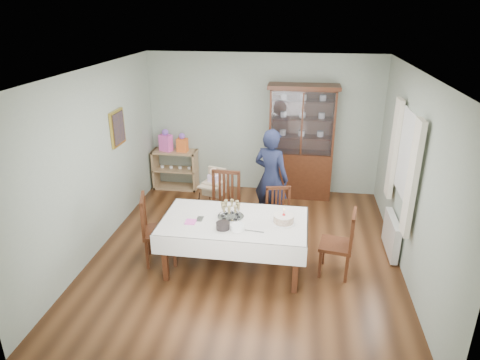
% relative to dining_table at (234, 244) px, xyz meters
% --- Properties ---
extents(floor, '(5.00, 5.00, 0.00)m').
position_rel_dining_table_xyz_m(floor, '(0.11, 0.44, -0.38)').
color(floor, '#593319').
rests_on(floor, ground).
extents(room_shell, '(5.00, 5.00, 5.00)m').
position_rel_dining_table_xyz_m(room_shell, '(0.11, 0.97, 1.32)').
color(room_shell, '#9EAA99').
rests_on(room_shell, floor).
extents(dining_table, '(2.01, 1.17, 0.76)m').
position_rel_dining_table_xyz_m(dining_table, '(0.00, 0.00, 0.00)').
color(dining_table, '#462111').
rests_on(dining_table, floor).
extents(china_cabinet, '(1.30, 0.48, 2.18)m').
position_rel_dining_table_xyz_m(china_cabinet, '(0.86, 2.69, 0.74)').
color(china_cabinet, '#462111').
rests_on(china_cabinet, floor).
extents(sideboard, '(0.90, 0.38, 0.80)m').
position_rel_dining_table_xyz_m(sideboard, '(-1.64, 2.72, 0.02)').
color(sideboard, tan).
rests_on(sideboard, floor).
extents(picture_frame, '(0.04, 0.48, 0.58)m').
position_rel_dining_table_xyz_m(picture_frame, '(-2.11, 1.24, 1.27)').
color(picture_frame, gold).
rests_on(picture_frame, room_shell).
extents(window, '(0.04, 1.02, 1.22)m').
position_rel_dining_table_xyz_m(window, '(2.33, 0.74, 1.17)').
color(window, white).
rests_on(window, room_shell).
extents(curtain_left, '(0.07, 0.30, 1.55)m').
position_rel_dining_table_xyz_m(curtain_left, '(2.27, 0.12, 1.07)').
color(curtain_left, silver).
rests_on(curtain_left, room_shell).
extents(curtain_right, '(0.07, 0.30, 1.55)m').
position_rel_dining_table_xyz_m(curtain_right, '(2.27, 1.36, 1.07)').
color(curtain_right, silver).
rests_on(curtain_right, room_shell).
extents(radiator, '(0.10, 0.80, 0.55)m').
position_rel_dining_table_xyz_m(radiator, '(2.27, 0.74, -0.08)').
color(radiator, white).
rests_on(radiator, floor).
extents(chair_far_left, '(0.51, 0.51, 1.07)m').
position_rel_dining_table_xyz_m(chair_far_left, '(-0.31, 0.85, -0.07)').
color(chair_far_left, '#462111').
rests_on(chair_far_left, floor).
extents(chair_far_right, '(0.48, 0.48, 0.90)m').
position_rel_dining_table_xyz_m(chair_far_right, '(0.58, 0.77, -0.12)').
color(chair_far_right, '#462111').
rests_on(chair_far_right, floor).
extents(chair_end_left, '(0.58, 0.58, 1.04)m').
position_rel_dining_table_xyz_m(chair_end_left, '(-1.11, 0.03, -0.08)').
color(chair_end_left, '#462111').
rests_on(chair_end_left, floor).
extents(chair_end_right, '(0.50, 0.50, 0.96)m').
position_rel_dining_table_xyz_m(chair_end_right, '(1.42, 0.06, -0.10)').
color(chair_end_right, '#462111').
rests_on(chair_end_right, floor).
extents(woman, '(0.73, 0.62, 1.68)m').
position_rel_dining_table_xyz_m(woman, '(0.40, 1.42, 0.46)').
color(woman, black).
rests_on(woman, floor).
extents(high_chair, '(0.55, 0.55, 0.98)m').
position_rel_dining_table_xyz_m(high_chair, '(-0.56, 1.38, -0.00)').
color(high_chair, black).
rests_on(high_chair, floor).
extents(champagne_tray, '(0.37, 0.37, 0.22)m').
position_rel_dining_table_xyz_m(champagne_tray, '(-0.06, 0.08, 0.44)').
color(champagne_tray, silver).
rests_on(champagne_tray, dining_table).
extents(birthday_cake, '(0.32, 0.32, 0.22)m').
position_rel_dining_table_xyz_m(birthday_cake, '(0.67, 0.01, 0.43)').
color(birthday_cake, white).
rests_on(birthday_cake, dining_table).
extents(plate_stack_dark, '(0.21, 0.21, 0.09)m').
position_rel_dining_table_xyz_m(plate_stack_dark, '(-0.11, -0.26, 0.42)').
color(plate_stack_dark, black).
rests_on(plate_stack_dark, dining_table).
extents(plate_stack_white, '(0.23, 0.23, 0.08)m').
position_rel_dining_table_xyz_m(plate_stack_white, '(0.09, -0.27, 0.41)').
color(plate_stack_white, white).
rests_on(plate_stack_white, dining_table).
extents(napkin_stack, '(0.14, 0.14, 0.02)m').
position_rel_dining_table_xyz_m(napkin_stack, '(-0.58, -0.15, 0.38)').
color(napkin_stack, '#FA5CC8').
rests_on(napkin_stack, dining_table).
extents(cutlery, '(0.12, 0.16, 0.01)m').
position_rel_dining_table_xyz_m(cutlery, '(-0.51, -0.04, 0.38)').
color(cutlery, silver).
rests_on(cutlery, dining_table).
extents(cake_knife, '(0.26, 0.05, 0.01)m').
position_rel_dining_table_xyz_m(cake_knife, '(0.31, -0.28, 0.38)').
color(cake_knife, silver).
rests_on(cake_knife, dining_table).
extents(gift_bag_pink, '(0.28, 0.23, 0.45)m').
position_rel_dining_table_xyz_m(gift_bag_pink, '(-1.80, 2.70, 0.61)').
color(gift_bag_pink, '#FA5CC8').
rests_on(gift_bag_pink, sideboard).
extents(gift_bag_orange, '(0.22, 0.16, 0.38)m').
position_rel_dining_table_xyz_m(gift_bag_orange, '(-1.46, 2.70, 0.58)').
color(gift_bag_orange, orange).
rests_on(gift_bag_orange, sideboard).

